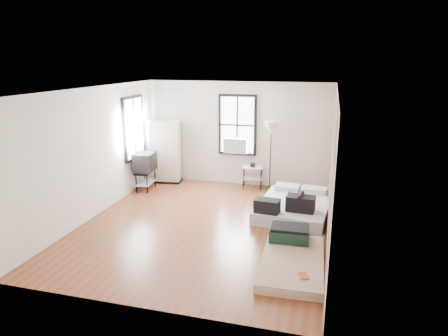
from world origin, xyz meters
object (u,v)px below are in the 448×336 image
(mattress_main, at_px, (294,206))
(wardrobe, at_px, (165,152))
(mattress_bare, at_px, (292,255))
(side_table, at_px, (253,171))
(tv_stand, at_px, (145,163))
(floor_lamp, at_px, (271,131))

(mattress_main, bearing_deg, wardrobe, 162.89)
(mattress_bare, height_order, side_table, side_table)
(wardrobe, height_order, side_table, wardrobe)
(wardrobe, xyz_separation_m, side_table, (2.49, 0.07, -0.39))
(mattress_main, xyz_separation_m, tv_stand, (-3.96, 0.72, 0.54))
(side_table, xyz_separation_m, tv_stand, (-2.70, -0.88, 0.24))
(side_table, xyz_separation_m, floor_lamp, (0.47, -0.07, 1.10))
(floor_lamp, bearing_deg, mattress_main, -63.01)
(wardrobe, xyz_separation_m, tv_stand, (-0.21, -0.81, -0.15))
(mattress_main, distance_m, floor_lamp, 2.22)
(side_table, distance_m, floor_lamp, 1.20)
(side_table, relative_size, floor_lamp, 0.38)
(mattress_bare, distance_m, side_table, 4.11)
(side_table, height_order, tv_stand, tv_stand)
(wardrobe, bearing_deg, floor_lamp, -7.43)
(mattress_bare, xyz_separation_m, side_table, (-1.43, 3.84, 0.35))
(mattress_main, bearing_deg, floor_lamp, 122.13)
(mattress_bare, bearing_deg, tv_stand, 142.53)
(mattress_bare, bearing_deg, mattress_main, 92.64)
(wardrobe, bearing_deg, mattress_main, -29.69)
(mattress_bare, xyz_separation_m, wardrobe, (-3.92, 3.77, 0.74))
(side_table, bearing_deg, tv_stand, -161.91)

